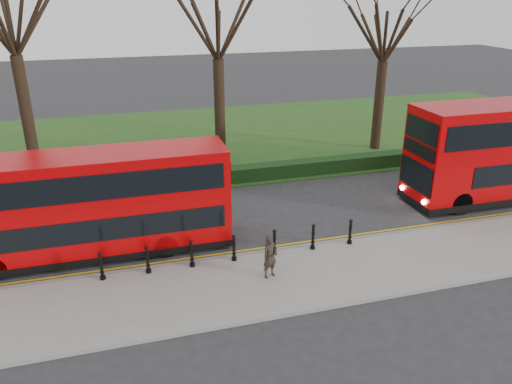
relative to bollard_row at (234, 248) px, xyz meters
name	(u,v)px	position (x,y,z in m)	size (l,w,h in m)	color
ground	(226,247)	(0.00, 1.35, -0.65)	(120.00, 120.00, 0.00)	#28282B
pavement	(246,285)	(0.00, -1.65, -0.58)	(60.00, 4.00, 0.15)	gray
kerb	(232,257)	(0.00, 0.35, -0.58)	(60.00, 0.25, 0.16)	slate
grass_verge	(176,142)	(0.00, 16.35, -0.62)	(60.00, 18.00, 0.06)	#244517
hedge	(196,179)	(0.00, 8.15, -0.25)	(60.00, 0.90, 0.80)	black
yellow_line_outer	(230,255)	(0.00, 0.65, -0.64)	(60.00, 0.10, 0.01)	yellow
yellow_line_inner	(229,253)	(0.00, 0.85, -0.64)	(60.00, 0.10, 0.01)	yellow
tree_left	(8,9)	(-8.00, 11.35, 7.93)	(7.55, 7.55, 11.80)	black
tree_mid	(217,22)	(2.00, 11.35, 7.20)	(6.91, 6.91, 10.80)	black
tree_right	(386,31)	(12.00, 11.35, 6.50)	(6.30, 6.30, 9.85)	black
bollard_row	(234,248)	(0.00, 0.00, 0.00)	(9.56, 0.15, 1.00)	black
bus_lead	(94,205)	(-4.81, 2.24, 1.36)	(10.05, 2.31, 4.00)	#B10205
pedestrian	(270,256)	(0.94, -1.43, 0.29)	(0.58, 0.38, 1.59)	#2C231B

